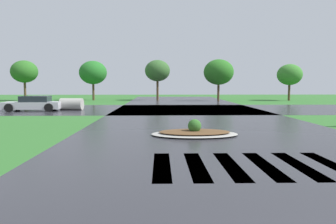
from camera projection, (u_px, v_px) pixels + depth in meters
asphalt_roadway at (217, 137)px, 12.85m from camera, size 11.99×80.00×0.01m
asphalt_cross_road at (188, 109)px, 26.90m from camera, size 90.00×10.79×0.01m
crosswalk_stripes at (247, 165)px, 8.35m from camera, size 4.95×2.99×0.01m
median_island at (195, 132)px, 13.23m from camera, size 3.60×2.10×0.68m
car_silver_hatch at (33, 104)px, 25.07m from camera, size 4.42×2.30×1.19m
drainage_pipe_stack at (72, 104)px, 25.92m from camera, size 1.85×1.09×0.97m
background_treeline at (155, 72)px, 40.21m from camera, size 36.58×5.59×5.18m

